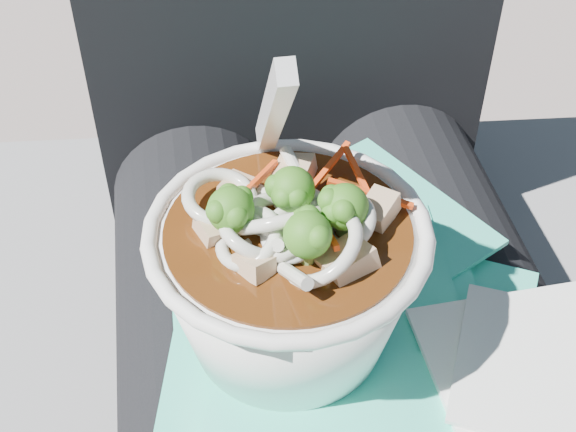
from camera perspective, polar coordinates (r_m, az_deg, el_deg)
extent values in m
cube|color=slate|center=(0.91, 1.34, -14.39)|extent=(1.04, 0.59, 0.42)
cylinder|color=black|center=(0.58, -4.78, -13.05)|extent=(0.14, 0.48, 0.14)
cylinder|color=black|center=(0.61, 13.18, -10.36)|extent=(0.14, 0.48, 0.14)
cube|color=#31D0AE|center=(0.53, 5.98, -7.87)|extent=(0.25, 0.24, 0.00)
cube|color=#31D0AE|center=(0.53, 3.55, -6.80)|extent=(0.19, 0.19, 0.00)
cube|color=#31D0AE|center=(0.52, 2.98, -7.90)|extent=(0.20, 0.20, 0.00)
cube|color=#31D0AE|center=(0.50, -1.00, -10.37)|extent=(0.16, 0.16, 0.00)
cube|color=#31D0AE|center=(0.51, 6.32, -9.10)|extent=(0.17, 0.20, 0.00)
cube|color=#31D0AE|center=(0.57, 4.76, -1.15)|extent=(0.21, 0.21, 0.00)
cube|color=#31D0AE|center=(0.53, 3.11, -5.52)|extent=(0.17, 0.17, 0.00)
cube|color=white|center=(0.50, 18.35, -11.07)|extent=(0.14, 0.14, 0.00)
cube|color=white|center=(0.50, 18.00, -10.31)|extent=(0.14, 0.14, 0.00)
torus|color=white|center=(0.44, 0.00, -1.14)|extent=(0.16, 0.16, 0.01)
cylinder|color=#3E1D08|center=(0.44, 0.00, -1.42)|extent=(0.14, 0.14, 0.01)
torus|color=silver|center=(0.43, -0.49, -0.29)|extent=(0.07, 0.06, 0.05)
torus|color=silver|center=(0.43, -0.60, 0.01)|extent=(0.05, 0.05, 0.02)
torus|color=silver|center=(0.43, -0.65, -1.73)|extent=(0.05, 0.04, 0.03)
torus|color=silver|center=(0.42, 2.22, -2.20)|extent=(0.07, 0.07, 0.04)
torus|color=silver|center=(0.43, -2.72, -1.60)|extent=(0.05, 0.05, 0.03)
torus|color=silver|center=(0.45, 0.74, 0.04)|extent=(0.04, 0.05, 0.03)
torus|color=silver|center=(0.43, 1.35, -1.77)|extent=(0.06, 0.06, 0.03)
torus|color=silver|center=(0.44, -4.87, 1.33)|extent=(0.06, 0.06, 0.02)
torus|color=silver|center=(0.43, 4.28, -0.49)|extent=(0.04, 0.05, 0.04)
torus|color=silver|center=(0.45, -1.31, 0.66)|extent=(0.04, 0.04, 0.02)
torus|color=silver|center=(0.42, -2.81, -1.63)|extent=(0.05, 0.05, 0.03)
cylinder|color=silver|center=(0.41, 0.22, -4.10)|extent=(0.02, 0.04, 0.02)
cylinder|color=silver|center=(0.42, -0.28, -1.83)|extent=(0.02, 0.03, 0.02)
cylinder|color=silver|center=(0.46, 0.72, 3.03)|extent=(0.02, 0.04, 0.02)
cylinder|color=silver|center=(0.45, -0.51, 1.48)|extent=(0.03, 0.02, 0.01)
cylinder|color=silver|center=(0.44, 1.47, 0.67)|extent=(0.03, 0.02, 0.01)
cylinder|color=olive|center=(0.43, 4.00, -0.50)|extent=(0.01, 0.01, 0.01)
sphere|color=#256216|center=(0.43, 4.08, 0.67)|extent=(0.03, 0.03, 0.03)
sphere|color=#256216|center=(0.42, 3.95, 0.39)|extent=(0.01, 0.01, 0.01)
sphere|color=#256216|center=(0.43, 3.13, 1.42)|extent=(0.01, 0.01, 0.01)
sphere|color=#256216|center=(0.42, 2.96, 1.13)|extent=(0.01, 0.01, 0.01)
sphere|color=#256216|center=(0.42, 3.25, 0.27)|extent=(0.01, 0.01, 0.01)
cylinder|color=olive|center=(0.44, 0.28, 0.76)|extent=(0.01, 0.01, 0.01)
sphere|color=#256216|center=(0.43, 0.29, 1.93)|extent=(0.03, 0.03, 0.03)
sphere|color=#256216|center=(0.43, -0.83, 2.04)|extent=(0.01, 0.01, 0.01)
sphere|color=#256216|center=(0.43, 0.61, 1.38)|extent=(0.01, 0.01, 0.01)
sphere|color=#256216|center=(0.43, -0.24, 1.38)|extent=(0.01, 0.01, 0.01)
sphere|color=#256216|center=(0.43, -0.83, 2.17)|extent=(0.01, 0.01, 0.01)
cylinder|color=olive|center=(0.43, -4.02, -0.71)|extent=(0.01, 0.01, 0.01)
sphere|color=#256216|center=(0.42, -4.09, 0.45)|extent=(0.03, 0.03, 0.03)
sphere|color=#256216|center=(0.42, -3.70, 0.00)|extent=(0.01, 0.01, 0.01)
sphere|color=#256216|center=(0.43, -3.33, 1.34)|extent=(0.01, 0.01, 0.01)
sphere|color=#256216|center=(0.42, -5.02, 0.34)|extent=(0.01, 0.01, 0.01)
sphere|color=#256216|center=(0.43, -4.22, 1.51)|extent=(0.01, 0.01, 0.01)
cylinder|color=olive|center=(0.42, 1.38, -2.51)|extent=(0.01, 0.01, 0.01)
sphere|color=#256216|center=(0.41, 1.41, -1.33)|extent=(0.03, 0.03, 0.03)
sphere|color=#256216|center=(0.41, 1.38, -0.45)|extent=(0.01, 0.01, 0.01)
sphere|color=#256216|center=(0.41, 1.02, -0.29)|extent=(0.01, 0.01, 0.01)
sphere|color=#256216|center=(0.41, 1.48, -0.07)|extent=(0.01, 0.01, 0.01)
sphere|color=#256216|center=(0.40, 2.17, -1.51)|extent=(0.01, 0.01, 0.01)
cube|color=#F54614|center=(0.45, -2.16, 2.58)|extent=(0.03, 0.04, 0.01)
cube|color=#F54614|center=(0.44, 2.49, -0.61)|extent=(0.04, 0.01, 0.01)
cube|color=#F54614|center=(0.46, 5.27, 2.49)|extent=(0.01, 0.05, 0.02)
cube|color=#F54614|center=(0.46, 2.34, 2.82)|extent=(0.04, 0.04, 0.02)
cube|color=#F54614|center=(0.44, 2.56, -0.69)|extent=(0.01, 0.05, 0.02)
cube|color=#F54614|center=(0.45, 5.89, 1.59)|extent=(0.05, 0.02, 0.02)
cube|color=tan|center=(0.44, 6.45, 0.41)|extent=(0.03, 0.03, 0.02)
cube|color=tan|center=(0.47, 0.47, 3.02)|extent=(0.03, 0.03, 0.02)
cube|color=tan|center=(0.46, -3.60, 1.74)|extent=(0.03, 0.03, 0.02)
cube|color=tan|center=(0.44, -5.11, -0.88)|extent=(0.03, 0.03, 0.02)
cube|color=tan|center=(0.42, -2.42, -3.51)|extent=(0.02, 0.03, 0.02)
cube|color=tan|center=(0.42, 4.19, -3.28)|extent=(0.04, 0.03, 0.02)
ellipsoid|color=silver|center=(0.43, 0.00, -1.51)|extent=(0.03, 0.04, 0.01)
cube|color=silver|center=(0.43, -1.00, 7.52)|extent=(0.01, 0.09, 0.11)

